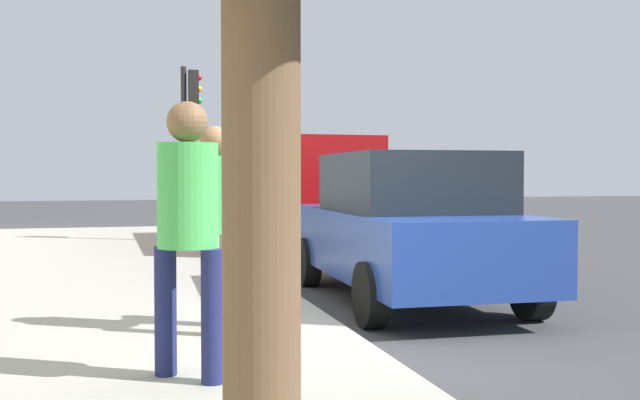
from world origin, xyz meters
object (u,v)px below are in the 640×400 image
parked_van_far (293,188)px  traffic_signal (189,124)px  pedestrian_bystander (188,214)px  pedestrian_at_meter (215,210)px  parking_meter (287,214)px  parked_sedan_near (407,227)px

parked_van_far → traffic_signal: 2.65m
pedestrian_bystander → pedestrian_at_meter: bearing=31.7°
pedestrian_bystander → traffic_signal: size_ratio=0.51×
parking_meter → traffic_signal: traffic_signal is taller
pedestrian_at_meter → parked_sedan_near: bearing=53.9°
pedestrian_at_meter → pedestrian_bystander: 1.56m
pedestrian_at_meter → parked_van_far: parked_van_far is taller
pedestrian_bystander → parking_meter: bearing=11.2°
traffic_signal → parked_van_far: bearing=-124.0°
parking_meter → pedestrian_at_meter: pedestrian_at_meter is taller
parked_sedan_near → traffic_signal: traffic_signal is taller
pedestrian_at_meter → parked_sedan_near: pedestrian_at_meter is taller
pedestrian_at_meter → traffic_signal: traffic_signal is taller
parking_meter → parked_van_far: 8.09m
parking_meter → parked_sedan_near: parked_sedan_near is taller
traffic_signal → pedestrian_at_meter: bearing=176.2°
pedestrian_bystander → parked_van_far: bearing=28.2°
parking_meter → parked_sedan_near: (1.81, -1.87, -0.27)m
parked_sedan_near → pedestrian_at_meter: bearing=125.2°
parking_meter → pedestrian_bystander: 1.79m
parking_meter → pedestrian_at_meter: bearing=86.1°
parking_meter → parked_van_far: size_ratio=0.27×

